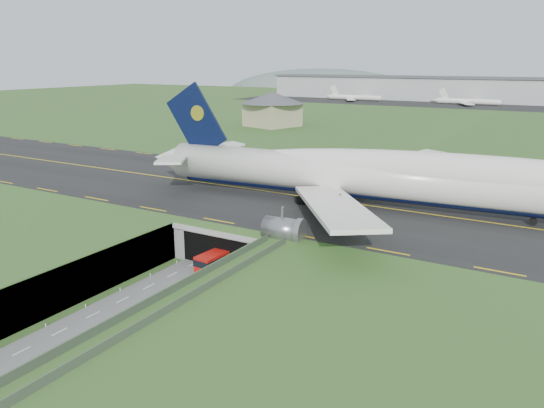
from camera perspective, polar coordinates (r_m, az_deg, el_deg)
The scene contains 10 objects.
ground at distance 77.52m, azimuth -9.67°, elevation -8.63°, with size 900.00×900.00×0.00m, color #315923.
airfield_deck at distance 76.38m, azimuth -9.77°, elevation -6.56°, with size 800.00×800.00×6.00m, color gray.
trench_road at distance 72.47m, azimuth -13.52°, elevation -10.51°, with size 12.00×75.00×0.20m, color slate.
taxiway at distance 101.56m, azimuth 2.14°, elevation 0.95°, with size 800.00×44.00×0.18m, color black.
tunnel_portal at distance 88.85m, azimuth -2.87°, elevation -3.00°, with size 17.00×22.30×6.00m.
guideway at distance 55.82m, azimuth -13.83°, elevation -12.67°, with size 3.00×53.00×7.05m.
jumbo_jet at distance 92.58m, azimuth 13.34°, elevation 2.82°, with size 104.75×65.26×21.67m.
shuttle_tram at distance 81.04m, azimuth -5.92°, elevation -6.11°, with size 3.38×7.73×3.08m.
service_building at distance 210.33m, azimuth 0.03°, elevation 10.50°, with size 30.62×30.62×13.45m.
cargo_terminal at distance 356.72m, azimuth 23.25°, elevation 11.20°, with size 320.00×67.00×15.60m.
Camera 1 is at (46.39, -53.86, 30.94)m, focal length 35.00 mm.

